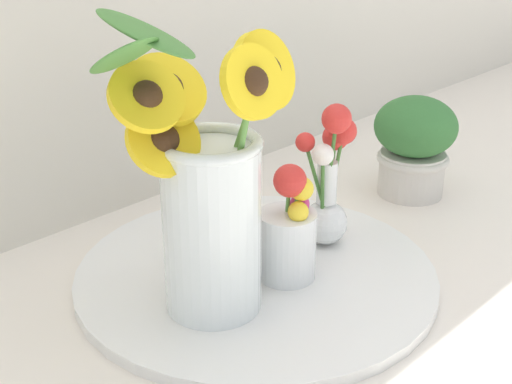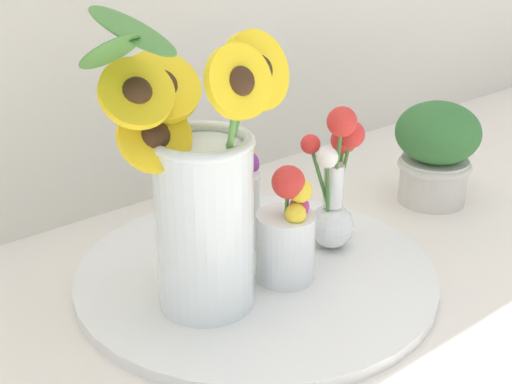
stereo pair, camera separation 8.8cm
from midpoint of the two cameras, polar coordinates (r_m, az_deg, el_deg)
The scene contains 7 objects.
ground_plane at distance 0.91m, azimuth 6.17°, elevation -8.30°, with size 6.00×6.00×0.00m, color silver.
serving_tray at distance 0.94m, azimuth 2.71°, elevation -6.67°, with size 0.47×0.47×0.02m.
mason_jar_sunflowers at distance 0.80m, azimuth -1.41°, elevation -0.31°, with size 0.22×0.16×0.36m.
vase_small_center at distance 0.89m, azimuth 5.40°, elevation -3.51°, with size 0.07×0.07×0.15m.
vase_bulb_right at distance 0.96m, azimuth 8.98°, elevation 0.39°, with size 0.09×0.07×0.21m.
vase_small_back at distance 0.97m, azimuth 1.04°, elevation -0.13°, with size 0.08×0.07×0.16m.
potted_plant at distance 1.17m, azimuth 16.34°, elevation 3.25°, with size 0.13×0.13×0.17m.
Camera 2 is at (-0.53, -0.56, 0.49)m, focal length 50.00 mm.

